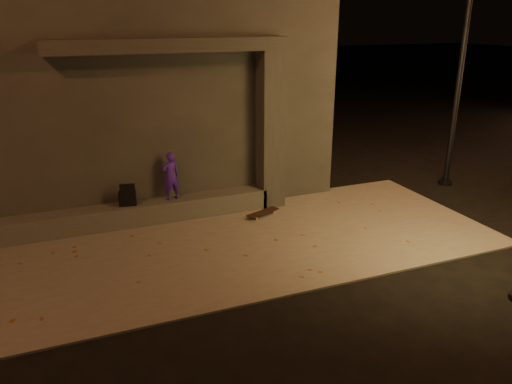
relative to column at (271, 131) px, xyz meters
name	(u,v)px	position (x,y,z in m)	size (l,w,h in m)	color
ground	(266,295)	(-1.70, -3.75, -1.84)	(120.00, 120.00, 0.00)	black
sidewalk	(227,245)	(-1.70, -1.75, -1.82)	(11.00, 4.40, 0.04)	#66625A
building	(131,88)	(-2.70, 2.74, 0.77)	(9.00, 5.10, 5.22)	#363431
ledge	(136,213)	(-3.20, 0.00, -1.58)	(6.00, 0.55, 0.45)	#54514C
column	(271,131)	(0.00, 0.00, 0.00)	(0.55, 0.55, 3.60)	#363431
canopy	(171,45)	(-2.20, 0.05, 1.94)	(5.00, 0.70, 0.28)	#363431
skateboarder	(171,176)	(-2.38, 0.00, -0.81)	(0.39, 0.26, 1.07)	#441CB7
backpack	(127,197)	(-3.34, 0.00, -1.18)	(0.40, 0.30, 0.50)	black
skateboard	(263,213)	(-0.46, -0.65, -1.72)	(0.87, 0.52, 0.09)	black
street_lamp_2	(466,29)	(5.07, -0.33, 2.19)	(0.36, 0.36, 7.11)	black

